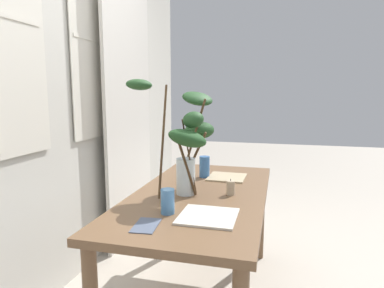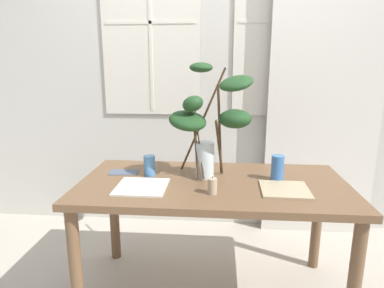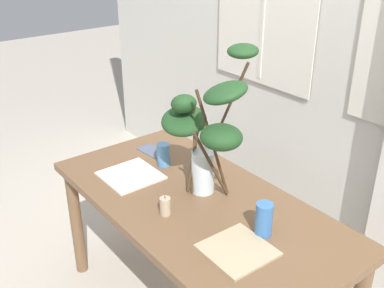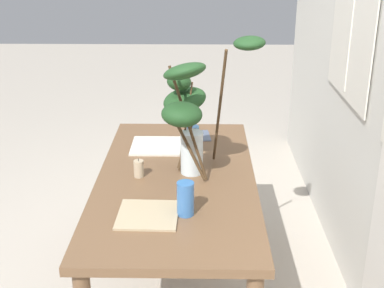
% 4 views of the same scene
% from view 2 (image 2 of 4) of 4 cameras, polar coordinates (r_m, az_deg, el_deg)
% --- Properties ---
extents(back_wall_with_windows, '(4.69, 0.14, 2.85)m').
position_cam_2_polar(back_wall_with_windows, '(2.82, 4.28, 14.40)').
color(back_wall_with_windows, beige).
rests_on(back_wall_with_windows, ground).
extents(curtain_sheer_side, '(0.88, 0.03, 2.37)m').
position_cam_2_polar(curtain_sheer_side, '(2.80, 22.04, 8.36)').
color(curtain_sheer_side, silver).
rests_on(curtain_sheer_side, ground).
extents(dining_table, '(1.54, 0.78, 0.73)m').
position_cam_2_polar(dining_table, '(1.97, 3.58, -9.09)').
color(dining_table, brown).
rests_on(dining_table, ground).
extents(vase_with_branches, '(0.52, 0.54, 0.68)m').
position_cam_2_polar(vase_with_branches, '(1.91, 3.15, 4.50)').
color(vase_with_branches, silver).
rests_on(vase_with_branches, dining_table).
extents(drinking_glass_blue_left, '(0.07, 0.07, 0.13)m').
position_cam_2_polar(drinking_glass_blue_left, '(2.03, -7.33, -3.74)').
color(drinking_glass_blue_left, '#4C84BC').
rests_on(drinking_glass_blue_left, dining_table).
extents(drinking_glass_blue_right, '(0.07, 0.07, 0.15)m').
position_cam_2_polar(drinking_glass_blue_right, '(1.99, 14.51, -4.02)').
color(drinking_glass_blue_right, '#386BAD').
rests_on(drinking_glass_blue_right, dining_table).
extents(plate_square_left, '(0.28, 0.28, 0.01)m').
position_cam_2_polar(plate_square_left, '(1.86, -8.67, -7.31)').
color(plate_square_left, silver).
rests_on(plate_square_left, dining_table).
extents(plate_square_right, '(0.26, 0.26, 0.01)m').
position_cam_2_polar(plate_square_right, '(1.87, 15.69, -7.53)').
color(plate_square_right, tan).
rests_on(plate_square_right, dining_table).
extents(napkin_folded, '(0.19, 0.12, 0.00)m').
position_cam_2_polar(napkin_folded, '(2.13, -11.69, -4.78)').
color(napkin_folded, '#4C566B').
rests_on(napkin_folded, dining_table).
extents(pillar_candle, '(0.05, 0.05, 0.10)m').
position_cam_2_polar(pillar_candle, '(1.75, 3.65, -7.25)').
color(pillar_candle, tan).
rests_on(pillar_candle, dining_table).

